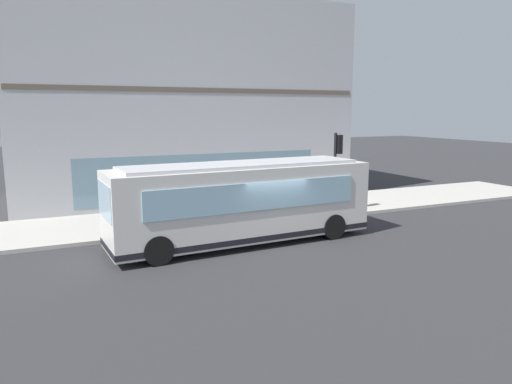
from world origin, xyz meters
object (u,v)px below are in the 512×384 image
object	(u,v)px
pedestrian_near_hydrant	(341,188)
fire_hydrant	(331,193)
traffic_light_near_corner	(337,157)
pedestrian_near_building_entrance	(273,188)
city_bus_nearside	(242,203)
newspaper_vending_box	(124,219)

from	to	relation	value
pedestrian_near_hydrant	fire_hydrant	bearing A→B (deg)	-18.96
traffic_light_near_corner	pedestrian_near_building_entrance	size ratio (longest dim) A/B	2.33
traffic_light_near_corner	pedestrian_near_hydrant	xyz separation A→B (m)	(0.78, -0.83, -1.67)
city_bus_nearside	traffic_light_near_corner	distance (m)	6.78
pedestrian_near_hydrant	pedestrian_near_building_entrance	xyz separation A→B (m)	(1.64, 3.03, -0.05)
city_bus_nearside	traffic_light_near_corner	xyz separation A→B (m)	(2.71, -6.08, 1.25)
pedestrian_near_hydrant	newspaper_vending_box	bearing A→B (deg)	91.09
newspaper_vending_box	pedestrian_near_building_entrance	bearing A→B (deg)	-76.60
city_bus_nearside	newspaper_vending_box	size ratio (longest dim) A/B	11.28
city_bus_nearside	newspaper_vending_box	bearing A→B (deg)	49.62
fire_hydrant	newspaper_vending_box	size ratio (longest dim) A/B	0.82
traffic_light_near_corner	fire_hydrant	xyz separation A→B (m)	(2.73, -1.50, -2.29)
traffic_light_near_corner	newspaper_vending_box	size ratio (longest dim) A/B	4.23
pedestrian_near_hydrant	pedestrian_near_building_entrance	world-z (taller)	pedestrian_near_hydrant
city_bus_nearside	pedestrian_near_building_entrance	distance (m)	6.45
city_bus_nearside	traffic_light_near_corner	bearing A→B (deg)	-66.00
fire_hydrant	pedestrian_near_hydrant	xyz separation A→B (m)	(-1.95, 0.67, 0.62)
fire_hydrant	newspaper_vending_box	world-z (taller)	newspaper_vending_box
traffic_light_near_corner	pedestrian_near_building_entrance	distance (m)	3.69
pedestrian_near_building_entrance	newspaper_vending_box	distance (m)	7.98
fire_hydrant	pedestrian_near_building_entrance	bearing A→B (deg)	94.84
pedestrian_near_hydrant	newspaper_vending_box	distance (m)	10.79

